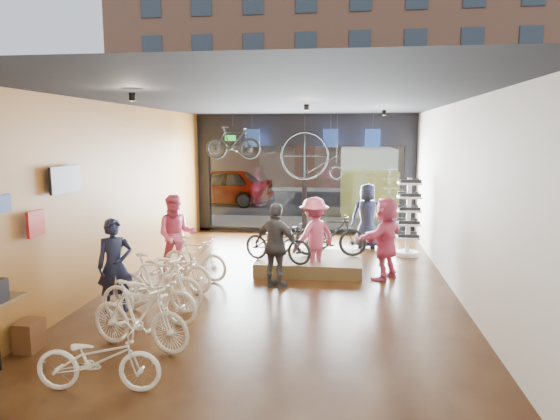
% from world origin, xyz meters
% --- Properties ---
extents(ground_plane, '(7.00, 12.00, 0.04)m').
position_xyz_m(ground_plane, '(0.00, 0.00, -0.02)').
color(ground_plane, black).
rests_on(ground_plane, ground).
extents(ceiling, '(7.00, 12.00, 0.04)m').
position_xyz_m(ceiling, '(0.00, 0.00, 3.82)').
color(ceiling, black).
rests_on(ceiling, ground).
extents(wall_left, '(0.04, 12.00, 3.80)m').
position_xyz_m(wall_left, '(-3.52, 0.00, 1.90)').
color(wall_left, '#91561F').
rests_on(wall_left, ground).
extents(wall_right, '(0.04, 12.00, 3.80)m').
position_xyz_m(wall_right, '(3.52, 0.00, 1.90)').
color(wall_right, beige).
rests_on(wall_right, ground).
extents(wall_back, '(7.00, 0.04, 3.80)m').
position_xyz_m(wall_back, '(0.00, -6.02, 1.90)').
color(wall_back, beige).
rests_on(wall_back, ground).
extents(storefront, '(7.00, 0.26, 3.80)m').
position_xyz_m(storefront, '(0.00, 6.00, 1.90)').
color(storefront, black).
rests_on(storefront, ground).
extents(exit_sign, '(0.35, 0.06, 0.18)m').
position_xyz_m(exit_sign, '(-2.40, 5.88, 3.05)').
color(exit_sign, '#198C26').
rests_on(exit_sign, storefront).
extents(street_road, '(30.00, 18.00, 0.02)m').
position_xyz_m(street_road, '(0.00, 15.00, -0.01)').
color(street_road, black).
rests_on(street_road, ground).
extents(sidewalk_near, '(30.00, 2.40, 0.12)m').
position_xyz_m(sidewalk_near, '(0.00, 7.20, 0.06)').
color(sidewalk_near, slate).
rests_on(sidewalk_near, ground).
extents(sidewalk_far, '(30.00, 2.00, 0.12)m').
position_xyz_m(sidewalk_far, '(0.00, 19.00, 0.06)').
color(sidewalk_far, slate).
rests_on(sidewalk_far, ground).
extents(opposite_building, '(26.00, 5.00, 14.00)m').
position_xyz_m(opposite_building, '(0.00, 21.50, 7.00)').
color(opposite_building, brown).
rests_on(opposite_building, ground).
extents(street_car, '(4.92, 1.98, 1.68)m').
position_xyz_m(street_car, '(-4.38, 12.00, 0.84)').
color(street_car, gray).
rests_on(street_car, street_road).
extents(box_truck, '(2.20, 6.60, 2.60)m').
position_xyz_m(box_truck, '(2.23, 11.00, 1.30)').
color(box_truck, silver).
rests_on(box_truck, street_road).
extents(floor_bike_0, '(1.60, 0.68, 0.82)m').
position_xyz_m(floor_bike_0, '(-1.69, -4.59, 0.41)').
color(floor_bike_0, '#F4EACF').
rests_on(floor_bike_0, ground_plane).
extents(floor_bike_1, '(1.77, 0.91, 1.03)m').
position_xyz_m(floor_bike_1, '(-1.67, -3.37, 0.51)').
color(floor_bike_1, '#F4EACF').
rests_on(floor_bike_1, ground_plane).
extents(floor_bike_2, '(1.83, 0.83, 0.93)m').
position_xyz_m(floor_bike_2, '(-1.96, -2.31, 0.46)').
color(floor_bike_2, '#F4EACF').
rests_on(floor_bike_2, ground_plane).
extents(floor_bike_3, '(1.81, 0.70, 1.06)m').
position_xyz_m(floor_bike_3, '(-2.01, -1.80, 0.53)').
color(floor_bike_3, '#F4EACF').
rests_on(floor_bike_3, ground_plane).
extents(floor_bike_4, '(1.80, 1.01, 0.90)m').
position_xyz_m(floor_bike_4, '(-2.12, -0.56, 0.45)').
color(floor_bike_4, '#F4EACF').
rests_on(floor_bike_4, ground_plane).
extents(floor_bike_5, '(1.65, 0.86, 0.95)m').
position_xyz_m(floor_bike_5, '(-1.94, 0.25, 0.48)').
color(floor_bike_5, '#F4EACF').
rests_on(floor_bike_5, ground_plane).
extents(display_platform, '(2.40, 1.80, 0.30)m').
position_xyz_m(display_platform, '(0.49, 1.41, 0.15)').
color(display_platform, '#4D3B22').
rests_on(display_platform, ground_plane).
extents(display_bike_left, '(1.79, 1.20, 0.89)m').
position_xyz_m(display_bike_left, '(-0.19, 0.85, 0.74)').
color(display_bike_left, black).
rests_on(display_bike_left, display_platform).
extents(display_bike_mid, '(1.72, 0.57, 1.02)m').
position_xyz_m(display_bike_mid, '(0.97, 1.54, 0.81)').
color(display_bike_mid, black).
rests_on(display_bike_mid, display_platform).
extents(display_bike_right, '(1.71, 1.37, 0.87)m').
position_xyz_m(display_bike_right, '(0.28, 1.95, 0.74)').
color(display_bike_right, black).
rests_on(display_bike_right, display_platform).
extents(customer_0, '(0.73, 0.65, 1.69)m').
position_xyz_m(customer_0, '(-2.74, -1.89, 0.84)').
color(customer_0, '#161C33').
rests_on(customer_0, ground_plane).
extents(customer_1, '(1.04, 0.90, 1.82)m').
position_xyz_m(customer_1, '(-2.46, 0.60, 0.91)').
color(customer_1, '#CC4C72').
rests_on(customer_1, ground_plane).
extents(customer_2, '(1.12, 0.84, 1.77)m').
position_xyz_m(customer_2, '(-0.09, -0.10, 0.88)').
color(customer_2, '#3F3F44').
rests_on(customer_2, ground_plane).
extents(customer_3, '(1.27, 1.27, 1.76)m').
position_xyz_m(customer_3, '(0.61, 1.02, 0.88)').
color(customer_3, '#CC4C72').
rests_on(customer_3, ground_plane).
extents(customer_4, '(0.89, 0.59, 1.82)m').
position_xyz_m(customer_4, '(1.93, 3.92, 0.91)').
color(customer_4, '#161C33').
rests_on(customer_4, ground_plane).
extents(customer_5, '(1.35, 1.71, 1.82)m').
position_xyz_m(customer_5, '(2.19, 0.86, 0.91)').
color(customer_5, '#CC4C72').
rests_on(customer_5, ground_plane).
extents(sunglasses_rack, '(0.68, 0.59, 2.05)m').
position_xyz_m(sunglasses_rack, '(2.95, 3.11, 1.02)').
color(sunglasses_rack, white).
rests_on(sunglasses_rack, ground_plane).
extents(wall_merch, '(0.40, 2.40, 2.60)m').
position_xyz_m(wall_merch, '(-3.38, -3.50, 1.30)').
color(wall_merch, navy).
rests_on(wall_merch, wall_left).
extents(penny_farthing, '(1.75, 0.06, 1.40)m').
position_xyz_m(penny_farthing, '(0.41, 4.46, 2.50)').
color(penny_farthing, black).
rests_on(penny_farthing, ceiling).
extents(hung_bike, '(1.62, 0.60, 0.95)m').
position_xyz_m(hung_bike, '(-1.94, 4.20, 2.93)').
color(hung_bike, black).
rests_on(hung_bike, ceiling).
extents(jersey_left, '(0.45, 0.03, 0.55)m').
position_xyz_m(jersey_left, '(-1.56, 5.20, 3.05)').
color(jersey_left, '#1E3F99').
rests_on(jersey_left, ceiling).
extents(jersey_mid, '(0.45, 0.03, 0.55)m').
position_xyz_m(jersey_mid, '(0.84, 5.20, 3.05)').
color(jersey_mid, '#1E3F99').
rests_on(jersey_mid, ceiling).
extents(jersey_right, '(0.45, 0.03, 0.55)m').
position_xyz_m(jersey_right, '(2.09, 5.20, 3.05)').
color(jersey_right, '#1E3F99').
rests_on(jersey_right, ceiling).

